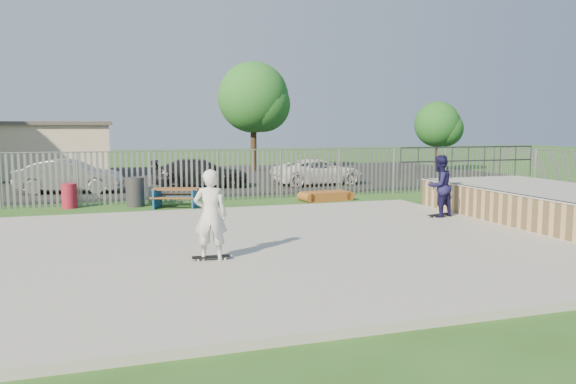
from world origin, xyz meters
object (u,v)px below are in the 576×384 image
object	(u,v)px
car_silver	(70,176)
picnic_table	(176,197)
car_dark	(201,173)
car_white	(318,172)
tree_right	(437,125)
tree_mid	(253,98)
trash_bin_red	(69,196)
skater_navy	(439,186)
skater_white	(211,215)
funbox	(326,196)
trash_bin_grey	(135,192)

from	to	relation	value
car_silver	picnic_table	bearing A→B (deg)	-134.65
car_dark	car_white	bearing A→B (deg)	-88.44
tree_right	tree_mid	bearing A→B (deg)	159.68
trash_bin_red	car_dark	distance (m)	7.77
car_silver	skater_navy	xyz separation A→B (m)	(11.33, -11.36, 0.35)
car_silver	tree_mid	distance (m)	14.99
car_white	skater_white	bearing A→B (deg)	145.42
picnic_table	funbox	distance (m)	5.89
funbox	tree_right	distance (m)	16.72
skater_white	car_silver	bearing A→B (deg)	-61.07
picnic_table	funbox	xyz separation A→B (m)	(5.89, 0.05, -0.18)
trash_bin_red	skater_white	world-z (taller)	skater_white
trash_bin_red	trash_bin_grey	world-z (taller)	trash_bin_grey
trash_bin_red	car_dark	size ratio (longest dim) A/B	0.19
car_silver	tree_mid	size ratio (longest dim) A/B	0.62
trash_bin_red	tree_mid	xyz separation A→B (m)	(10.53, 14.42, 4.34)
tree_right	skater_navy	bearing A→B (deg)	-122.34
tree_mid	tree_right	world-z (taller)	tree_mid
funbox	tree_right	size ratio (longest dim) A/B	0.41
car_white	skater_navy	distance (m)	11.29
funbox	trash_bin_grey	bearing A→B (deg)	168.30
trash_bin_grey	skater_white	size ratio (longest dim) A/B	0.56
funbox	tree_right	xyz separation A→B (m)	(12.13, 11.14, 2.87)
skater_white	trash_bin_red	bearing A→B (deg)	-56.20
car_silver	skater_navy	size ratio (longest dim) A/B	2.33
car_white	picnic_table	bearing A→B (deg)	120.31
funbox	trash_bin_red	size ratio (longest dim) A/B	2.10
trash_bin_red	car_silver	distance (m)	4.84
picnic_table	tree_right	size ratio (longest dim) A/B	0.44
picnic_table	trash_bin_red	size ratio (longest dim) A/B	2.24
trash_bin_grey	tree_mid	xyz separation A→B (m)	(8.24, 14.70, 4.25)
car_dark	skater_navy	world-z (taller)	skater_navy
picnic_table	car_silver	distance (m)	6.98
funbox	trash_bin_red	xyz separation A→B (m)	(-9.58, 0.87, 0.27)
picnic_table	tree_right	world-z (taller)	tree_right
funbox	car_white	size ratio (longest dim) A/B	0.40
trash_bin_grey	car_dark	distance (m)	6.56
trash_bin_red	car_dark	bearing A→B (deg)	43.75
trash_bin_red	tree_right	xyz separation A→B (m)	(21.72, 10.28, 2.60)
tree_right	skater_white	size ratio (longest dim) A/B	2.37
trash_bin_red	skater_navy	bearing A→B (deg)	-30.57
car_silver	trash_bin_red	bearing A→B (deg)	-166.15
funbox	car_dark	distance (m)	7.41
skater_white	tree_right	bearing A→B (deg)	-116.95
picnic_table	trash_bin_grey	bearing A→B (deg)	173.35
funbox	car_silver	xyz separation A→B (m)	(-9.84, 5.69, 0.57)
trash_bin_grey	skater_white	bearing A→B (deg)	-83.70
picnic_table	car_dark	size ratio (longest dim) A/B	0.43
car_dark	tree_mid	distance (m)	11.08
trash_bin_red	car_white	size ratio (longest dim) A/B	0.19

